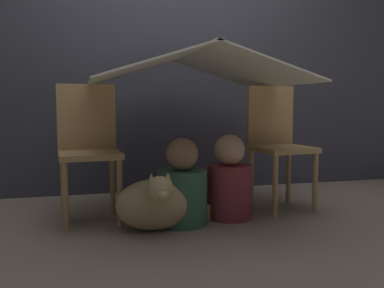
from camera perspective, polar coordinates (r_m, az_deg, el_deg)
ground_plane at (r=2.79m, az=0.78°, el=-10.23°), size 8.80×8.80×0.00m
wall_back at (r=3.73m, az=-3.55°, el=13.07°), size 7.00×0.05×2.50m
chair_left at (r=2.82m, az=-13.62°, el=-0.17°), size 0.40×0.40×0.88m
chair_right at (r=3.14m, az=11.34°, el=0.43°), size 0.42×0.42×0.88m
sheet_canopy at (r=2.84m, az=0.00°, el=10.15°), size 1.33×1.17×0.22m
person_front at (r=2.67m, az=-1.32°, el=-6.00°), size 0.31×0.31×0.54m
person_second at (r=2.83m, az=4.99°, el=-5.17°), size 0.29×0.29×0.55m
dog at (r=2.56m, az=-4.94°, el=-7.83°), size 0.47×0.41×0.37m
floor_cushion at (r=2.89m, az=0.12°, el=-8.66°), size 0.32×0.26×0.10m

